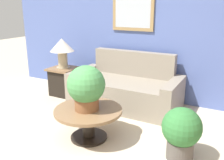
% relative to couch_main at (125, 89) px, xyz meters
% --- Properties ---
extents(wall_back, '(6.90, 0.09, 2.60)m').
position_rel_couch_main_xyz_m(wall_back, '(0.50, 0.55, 1.01)').
color(wall_back, '#5166A8').
rests_on(wall_back, ground_plane).
extents(couch_main, '(1.92, 0.93, 0.93)m').
position_rel_couch_main_xyz_m(couch_main, '(0.00, 0.00, 0.00)').
color(couch_main, gray).
rests_on(couch_main, ground_plane).
extents(coffee_table, '(0.90, 0.90, 0.43)m').
position_rel_couch_main_xyz_m(coffee_table, '(0.07, -1.31, 0.01)').
color(coffee_table, black).
rests_on(coffee_table, ground_plane).
extents(side_table, '(0.53, 0.53, 0.55)m').
position_rel_couch_main_xyz_m(side_table, '(-1.32, -0.08, -0.02)').
color(side_table, black).
rests_on(side_table, ground_plane).
extents(table_lamp, '(0.46, 0.46, 0.58)m').
position_rel_couch_main_xyz_m(table_lamp, '(-1.32, -0.08, 0.65)').
color(table_lamp, tan).
rests_on(table_lamp, side_table).
extents(potted_plant_on_table, '(0.49, 0.49, 0.59)m').
position_rel_couch_main_xyz_m(potted_plant_on_table, '(0.07, -1.33, 0.44)').
color(potted_plant_on_table, brown).
rests_on(potted_plant_on_table, coffee_table).
extents(potted_plant_floor, '(0.46, 0.46, 0.63)m').
position_rel_couch_main_xyz_m(potted_plant_floor, '(1.27, -1.19, 0.05)').
color(potted_plant_floor, '#4C4742').
rests_on(potted_plant_floor, ground_plane).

